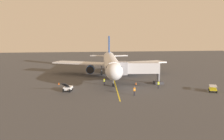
% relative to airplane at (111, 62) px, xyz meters
% --- Properties ---
extents(ground_plane, '(220.00, 220.00, 0.00)m').
position_rel_airplane_xyz_m(ground_plane, '(0.87, -0.97, -4.00)').
color(ground_plane, '#424244').
extents(apron_lead_in_line, '(4.42, 39.81, 0.01)m').
position_rel_airplane_xyz_m(apron_lead_in_line, '(0.03, 6.28, -4.00)').
color(apron_lead_in_line, yellow).
rests_on(apron_lead_in_line, ground).
extents(airplane, '(34.62, 40.35, 11.50)m').
position_rel_airplane_xyz_m(airplane, '(0.00, 0.00, 0.00)').
color(airplane, silver).
rests_on(airplane, ground).
extents(jet_bridge, '(11.51, 3.97, 5.40)m').
position_rel_airplane_xyz_m(jet_bridge, '(-4.16, 11.78, -0.24)').
color(jet_bridge, '#B7B7BC').
rests_on(jet_bridge, ground).
extents(ground_crew_marshaller, '(0.42, 0.28, 1.71)m').
position_rel_airplane_xyz_m(ground_crew_marshaller, '(-1.36, 22.37, -3.12)').
color(ground_crew_marshaller, '#23232D').
rests_on(ground_crew_marshaller, ground).
extents(ground_crew_wing_walker, '(0.45, 0.34, 1.71)m').
position_rel_airplane_xyz_m(ground_crew_wing_walker, '(3.24, 12.03, -3.12)').
color(ground_crew_wing_walker, '#23232D').
rests_on(ground_crew_wing_walker, ground).
extents(ground_crew_loader, '(0.42, 0.29, 1.71)m').
position_rel_airplane_xyz_m(ground_crew_loader, '(-8.02, 17.29, -3.12)').
color(ground_crew_loader, '#23232D').
rests_on(ground_crew_loader, ground).
extents(tug_near_nose, '(1.85, 2.49, 1.50)m').
position_rel_airplane_xyz_m(tug_near_nose, '(-11.27, -10.15, -3.30)').
color(tug_near_nose, black).
rests_on(tug_near_nose, ground).
extents(baggage_cart_portside, '(2.47, 2.95, 1.27)m').
position_rel_airplane_xyz_m(baggage_cart_portside, '(-18.07, 21.78, -3.35)').
color(baggage_cart_portside, yellow).
rests_on(baggage_cart_portside, ground).
extents(belt_loader_starboard_side, '(2.23, 4.73, 2.32)m').
position_rel_airplane_xyz_m(belt_loader_starboard_side, '(11.46, 16.89, -3.29)').
color(belt_loader_starboard_side, white).
rests_on(belt_loader_starboard_side, ground).
extents(safety_cone_nose_left, '(0.32, 0.32, 0.55)m').
position_rel_airplane_xyz_m(safety_cone_nose_left, '(13.82, 9.73, -3.73)').
color(safety_cone_nose_left, '#F2590F').
rests_on(safety_cone_nose_left, ground).
extents(safety_cone_nose_right, '(0.32, 0.32, 0.55)m').
position_rel_airplane_xyz_m(safety_cone_nose_right, '(-4.22, 12.44, -3.73)').
color(safety_cone_nose_right, '#F2590F').
rests_on(safety_cone_nose_right, ground).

